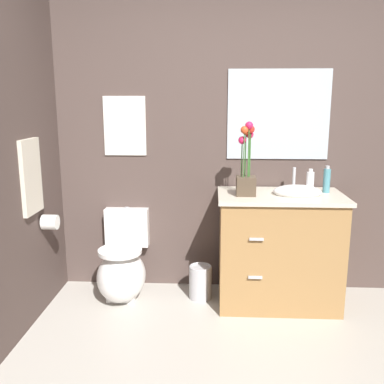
# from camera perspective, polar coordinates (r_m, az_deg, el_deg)

# --- Properties ---
(wall_back) EXTENTS (4.64, 0.05, 2.50)m
(wall_back) POSITION_cam_1_polar(r_m,az_deg,el_deg) (3.50, 9.83, 6.91)
(wall_back) COLOR #4C3D38
(wall_back) RESTS_ON ground_plane
(toilet) EXTENTS (0.38, 0.59, 0.69)m
(toilet) POSITION_cam_1_polar(r_m,az_deg,el_deg) (3.50, -9.29, -10.09)
(toilet) COLOR white
(toilet) RESTS_ON ground_plane
(vanity_cabinet) EXTENTS (0.94, 0.56, 1.05)m
(vanity_cabinet) POSITION_cam_1_polar(r_m,az_deg,el_deg) (3.37, 11.56, -7.36)
(vanity_cabinet) COLOR #9E7242
(vanity_cabinet) RESTS_ON ground_plane
(flower_vase) EXTENTS (0.14, 0.14, 0.54)m
(flower_vase) POSITION_cam_1_polar(r_m,az_deg,el_deg) (3.14, 7.27, 2.86)
(flower_vase) COLOR #4C3D2D
(flower_vase) RESTS_ON vanity_cabinet
(soap_bottle) EXTENTS (0.06, 0.06, 0.19)m
(soap_bottle) POSITION_cam_1_polar(r_m,az_deg,el_deg) (3.32, 15.54, 1.28)
(soap_bottle) COLOR white
(soap_bottle) RESTS_ON vanity_cabinet
(lotion_bottle) EXTENTS (0.05, 0.05, 0.21)m
(lotion_bottle) POSITION_cam_1_polar(r_m,az_deg,el_deg) (3.38, 17.60, 1.51)
(lotion_bottle) COLOR teal
(lotion_bottle) RESTS_ON vanity_cabinet
(trash_bin) EXTENTS (0.18, 0.18, 0.27)m
(trash_bin) POSITION_cam_1_polar(r_m,az_deg,el_deg) (3.49, 1.12, -11.94)
(trash_bin) COLOR #B7B7BC
(trash_bin) RESTS_ON ground_plane
(wall_poster) EXTENTS (0.34, 0.01, 0.47)m
(wall_poster) POSITION_cam_1_polar(r_m,az_deg,el_deg) (3.51, -9.00, 8.72)
(wall_poster) COLOR silver
(wall_mirror) EXTENTS (0.80, 0.01, 0.70)m
(wall_mirror) POSITION_cam_1_polar(r_m,az_deg,el_deg) (3.47, 11.51, 10.11)
(wall_mirror) COLOR #B2BCC6
(hanging_towel) EXTENTS (0.03, 0.28, 0.52)m
(hanging_towel) POSITION_cam_1_polar(r_m,az_deg,el_deg) (3.14, -20.75, 1.94)
(hanging_towel) COLOR beige
(toilet_paper_roll) EXTENTS (0.11, 0.11, 0.11)m
(toilet_paper_roll) POSITION_cam_1_polar(r_m,az_deg,el_deg) (3.32, -18.48, -3.85)
(toilet_paper_roll) COLOR white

